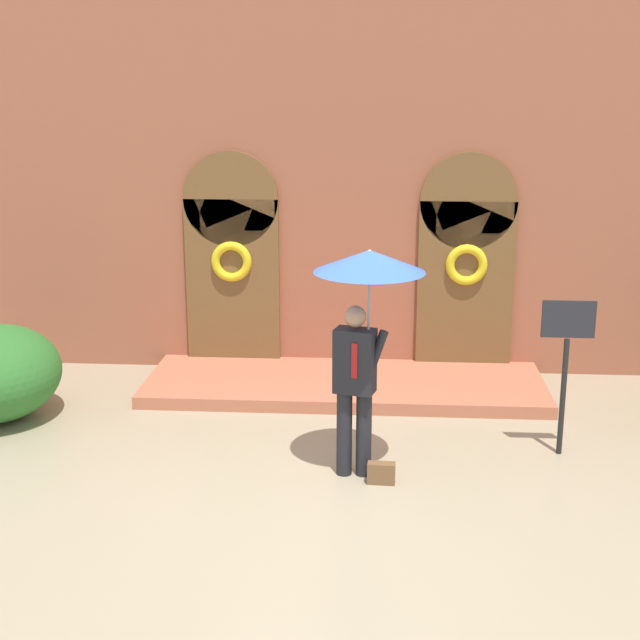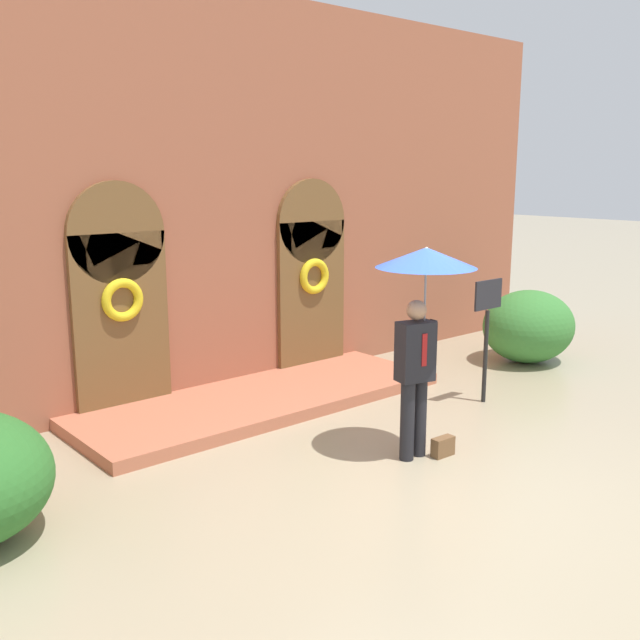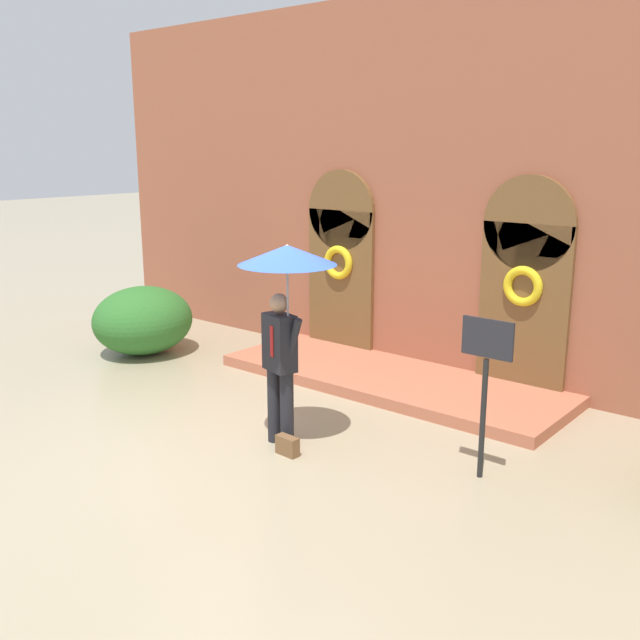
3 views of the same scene
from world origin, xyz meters
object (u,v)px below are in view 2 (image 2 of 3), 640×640
(sign_post, at_px, (487,320))
(person_with_umbrella, at_px, (423,289))
(shrub_right, at_px, (528,326))
(handbag, at_px, (443,447))

(sign_post, bearing_deg, person_with_umbrella, -162.01)
(person_with_umbrella, relative_size, shrub_right, 1.46)
(shrub_right, bearing_deg, person_with_umbrella, -160.96)
(sign_post, relative_size, shrub_right, 1.06)
(handbag, bearing_deg, shrub_right, 24.91)
(handbag, relative_size, shrub_right, 0.17)
(handbag, height_order, shrub_right, shrub_right)
(person_with_umbrella, distance_m, handbag, 1.82)
(person_with_umbrella, bearing_deg, shrub_right, 19.04)
(sign_post, bearing_deg, handbag, -155.35)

